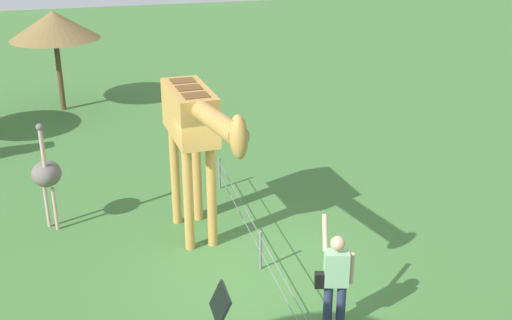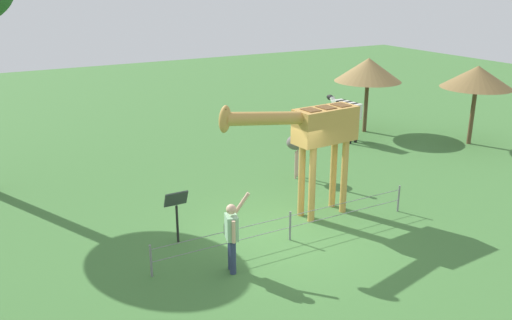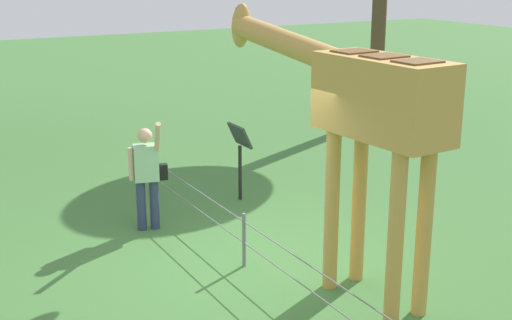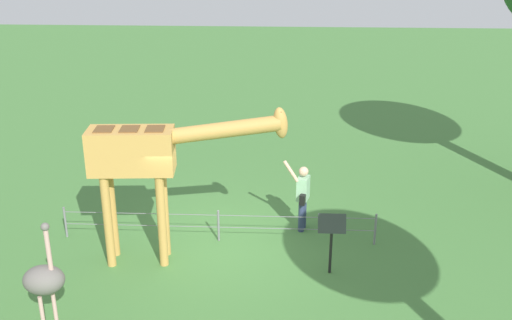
# 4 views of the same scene
# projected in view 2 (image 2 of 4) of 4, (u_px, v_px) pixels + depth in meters

# --- Properties ---
(ground_plane) EXTENTS (60.00, 60.00, 0.00)m
(ground_plane) POSITION_uv_depth(u_px,v_px,m) (286.00, 237.00, 13.23)
(ground_plane) COLOR #427538
(giraffe) EXTENTS (4.03, 0.82, 3.39)m
(giraffe) POSITION_uv_depth(u_px,v_px,m) (314.00, 133.00, 13.66)
(giraffe) COLOR #C69347
(giraffe) RESTS_ON ground_plane
(visitor) EXTENTS (0.65, 0.59, 1.75)m
(visitor) POSITION_uv_depth(u_px,v_px,m) (232.00, 233.00, 11.42)
(visitor) COLOR navy
(visitor) RESTS_ON ground_plane
(zebra) EXTENTS (0.54, 1.82, 1.66)m
(zebra) POSITION_uv_depth(u_px,v_px,m) (346.00, 111.00, 20.82)
(zebra) COLOR black
(zebra) RESTS_ON ground_plane
(ostrich) EXTENTS (0.70, 0.56, 2.25)m
(ostrich) POSITION_uv_depth(u_px,v_px,m) (297.00, 142.00, 16.85)
(ostrich) COLOR #CC9E93
(ostrich) RESTS_ON ground_plane
(shade_hut_near) EXTENTS (2.63, 2.63, 3.01)m
(shade_hut_near) POSITION_uv_depth(u_px,v_px,m) (477.00, 77.00, 19.93)
(shade_hut_near) COLOR brown
(shade_hut_near) RESTS_ON ground_plane
(shade_hut_far) EXTENTS (2.70, 2.70, 3.05)m
(shade_hut_far) POSITION_uv_depth(u_px,v_px,m) (368.00, 70.00, 21.58)
(shade_hut_far) COLOR brown
(shade_hut_far) RESTS_ON ground_plane
(info_sign) EXTENTS (0.56, 0.21, 1.32)m
(info_sign) POSITION_uv_depth(u_px,v_px,m) (176.00, 206.00, 12.69)
(info_sign) COLOR black
(info_sign) RESTS_ON ground_plane
(wire_fence) EXTENTS (7.05, 0.05, 0.75)m
(wire_fence) POSITION_uv_depth(u_px,v_px,m) (290.00, 225.00, 12.97)
(wire_fence) COLOR slate
(wire_fence) RESTS_ON ground_plane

